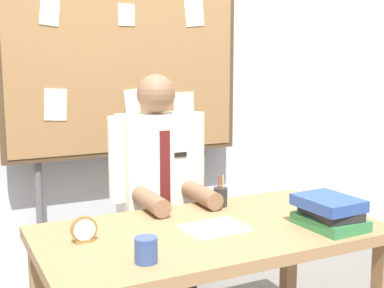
{
  "coord_description": "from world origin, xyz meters",
  "views": [
    {
      "loc": [
        -1.04,
        -1.93,
        1.49
      ],
      "look_at": [
        0.0,
        0.19,
        1.1
      ],
      "focal_mm": 48.42,
      "sensor_mm": 36.0,
      "label": 1
    }
  ],
  "objects_px": {
    "coffee_mug": "(146,250)",
    "pen_holder": "(220,197)",
    "open_notebook": "(214,228)",
    "desk": "(210,248)",
    "book_stack": "(329,213)",
    "bulletin_board": "(126,62)",
    "desk_clock": "(84,231)",
    "person": "(158,212)"
  },
  "relations": [
    {
      "from": "coffee_mug",
      "to": "pen_holder",
      "type": "bearing_deg",
      "value": 40.76
    },
    {
      "from": "open_notebook",
      "to": "coffee_mug",
      "type": "xyz_separation_m",
      "value": [
        -0.41,
        -0.22,
        0.04
      ]
    },
    {
      "from": "desk",
      "to": "book_stack",
      "type": "bearing_deg",
      "value": -25.09
    },
    {
      "from": "open_notebook",
      "to": "pen_holder",
      "type": "distance_m",
      "value": 0.37
    },
    {
      "from": "book_stack",
      "to": "open_notebook",
      "type": "height_order",
      "value": "book_stack"
    },
    {
      "from": "coffee_mug",
      "to": "bulletin_board",
      "type": "bearing_deg",
      "value": 73.42
    },
    {
      "from": "desk_clock",
      "to": "pen_holder",
      "type": "relative_size",
      "value": 0.68
    },
    {
      "from": "person",
      "to": "bulletin_board",
      "type": "height_order",
      "value": "bulletin_board"
    },
    {
      "from": "book_stack",
      "to": "desk_clock",
      "type": "xyz_separation_m",
      "value": [
        -1.02,
        0.3,
        -0.02
      ]
    },
    {
      "from": "open_notebook",
      "to": "book_stack",
      "type": "bearing_deg",
      "value": -23.43
    },
    {
      "from": "book_stack",
      "to": "desk",
      "type": "bearing_deg",
      "value": 154.91
    },
    {
      "from": "book_stack",
      "to": "coffee_mug",
      "type": "relative_size",
      "value": 3.11
    },
    {
      "from": "desk_clock",
      "to": "coffee_mug",
      "type": "distance_m",
      "value": 0.35
    },
    {
      "from": "desk",
      "to": "pen_holder",
      "type": "bearing_deg",
      "value": 53.56
    },
    {
      "from": "book_stack",
      "to": "pen_holder",
      "type": "xyz_separation_m",
      "value": [
        -0.27,
        0.51,
        -0.02
      ]
    },
    {
      "from": "book_stack",
      "to": "desk_clock",
      "type": "distance_m",
      "value": 1.07
    },
    {
      "from": "bulletin_board",
      "to": "pen_holder",
      "type": "relative_size",
      "value": 13.04
    },
    {
      "from": "person",
      "to": "book_stack",
      "type": "height_order",
      "value": "person"
    },
    {
      "from": "desk",
      "to": "person",
      "type": "distance_m",
      "value": 0.61
    },
    {
      "from": "desk",
      "to": "open_notebook",
      "type": "relative_size",
      "value": 5.47
    },
    {
      "from": "book_stack",
      "to": "person",
      "type": "bearing_deg",
      "value": 119.86
    },
    {
      "from": "bulletin_board",
      "to": "desk_clock",
      "type": "bearing_deg",
      "value": -118.12
    },
    {
      "from": "desk",
      "to": "coffee_mug",
      "type": "xyz_separation_m",
      "value": [
        -0.4,
        -0.24,
        0.14
      ]
    },
    {
      "from": "coffee_mug",
      "to": "pen_holder",
      "type": "distance_m",
      "value": 0.8
    },
    {
      "from": "desk_clock",
      "to": "pen_holder",
      "type": "xyz_separation_m",
      "value": [
        0.76,
        0.21,
        0.0
      ]
    },
    {
      "from": "book_stack",
      "to": "pen_holder",
      "type": "height_order",
      "value": "pen_holder"
    },
    {
      "from": "bulletin_board",
      "to": "open_notebook",
      "type": "xyz_separation_m",
      "value": [
        0.01,
        -1.12,
        -0.71
      ]
    },
    {
      "from": "open_notebook",
      "to": "desk",
      "type": "bearing_deg",
      "value": 111.42
    },
    {
      "from": "bulletin_board",
      "to": "desk_clock",
      "type": "relative_size",
      "value": 19.18
    },
    {
      "from": "desk",
      "to": "person",
      "type": "xyz_separation_m",
      "value": [
        0.0,
        0.61,
        0.0
      ]
    },
    {
      "from": "desk",
      "to": "person",
      "type": "bearing_deg",
      "value": 90.0
    },
    {
      "from": "desk_clock",
      "to": "coffee_mug",
      "type": "bearing_deg",
      "value": -64.43
    },
    {
      "from": "desk_clock",
      "to": "coffee_mug",
      "type": "xyz_separation_m",
      "value": [
        0.15,
        -0.31,
        -0.0
      ]
    },
    {
      "from": "desk",
      "to": "book_stack",
      "type": "xyz_separation_m",
      "value": [
        0.48,
        -0.22,
        0.16
      ]
    },
    {
      "from": "book_stack",
      "to": "coffee_mug",
      "type": "bearing_deg",
      "value": -178.95
    },
    {
      "from": "open_notebook",
      "to": "desk_clock",
      "type": "distance_m",
      "value": 0.56
    },
    {
      "from": "open_notebook",
      "to": "desk_clock",
      "type": "relative_size",
      "value": 2.54
    },
    {
      "from": "book_stack",
      "to": "open_notebook",
      "type": "distance_m",
      "value": 0.51
    },
    {
      "from": "bulletin_board",
      "to": "coffee_mug",
      "type": "bearing_deg",
      "value": -106.58
    },
    {
      "from": "person",
      "to": "bulletin_board",
      "type": "distance_m",
      "value": 0.95
    },
    {
      "from": "person",
      "to": "open_notebook",
      "type": "bearing_deg",
      "value": -89.28
    },
    {
      "from": "desk",
      "to": "open_notebook",
      "type": "distance_m",
      "value": 0.1
    }
  ]
}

